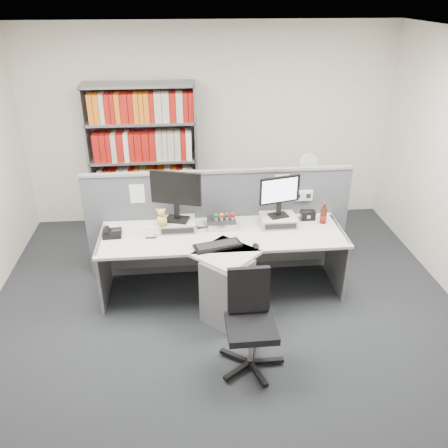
{
  "coord_description": "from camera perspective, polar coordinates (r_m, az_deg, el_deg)",
  "views": [
    {
      "loc": [
        -0.39,
        -3.54,
        3.07
      ],
      "look_at": [
        0.0,
        0.65,
        0.92
      ],
      "focal_mm": 37.5,
      "sensor_mm": 36.0,
      "label": 1
    }
  ],
  "objects": [
    {
      "name": "filing_cabinet",
      "position": [
        6.36,
        9.69,
        1.36
      ],
      "size": [
        0.45,
        0.61,
        0.7
      ],
      "color": "gray",
      "rests_on": "ground"
    },
    {
      "name": "desk_fan",
      "position": [
        6.11,
        10.16,
        6.87
      ],
      "size": [
        0.28,
        0.18,
        0.48
      ],
      "color": "white",
      "rests_on": "filing_cabinet"
    },
    {
      "name": "partition",
      "position": [
        5.38,
        -0.54,
        0.31
      ],
      "size": [
        3.0,
        0.08,
        1.27
      ],
      "color": "#52555D",
      "rests_on": "ground"
    },
    {
      "name": "monitor_riser_left",
      "position": [
        5.06,
        -5.68,
        -0.06
      ],
      "size": [
        0.38,
        0.31,
        0.1
      ],
      "color": "#BDB09C",
      "rests_on": "desk"
    },
    {
      "name": "monitor_left",
      "position": [
        4.91,
        -5.88,
        3.9
      ],
      "size": [
        0.53,
        0.24,
        0.55
      ],
      "color": "black",
      "rests_on": "monitor_riser_left"
    },
    {
      "name": "desk",
      "position": [
        4.9,
        0.06,
        -5.13
      ],
      "size": [
        2.6,
        1.2,
        0.72
      ],
      "color": "silver",
      "rests_on": "ground"
    },
    {
      "name": "office_chair",
      "position": [
        4.16,
        3.2,
        -11.42
      ],
      "size": [
        0.57,
        0.6,
        0.9
      ],
      "color": "silver",
      "rests_on": "ground"
    },
    {
      "name": "mouse",
      "position": [
        4.7,
        3.9,
        -2.69
      ],
      "size": [
        0.07,
        0.11,
        0.04
      ],
      "primitive_type": "ellipsoid",
      "color": "black",
      "rests_on": "desk"
    },
    {
      "name": "monitor_right",
      "position": [
        5.03,
        6.79,
        3.77
      ],
      "size": [
        0.45,
        0.19,
        0.46
      ],
      "color": "black",
      "rests_on": "monitor_riser_right"
    },
    {
      "name": "cola_bottle",
      "position": [
        5.26,
        12.03,
        1.02
      ],
      "size": [
        0.07,
        0.07,
        0.24
      ],
      "color": "#3F190A",
      "rests_on": "desk"
    },
    {
      "name": "desk_phone",
      "position": [
        5.04,
        -13.53,
        -1.09
      ],
      "size": [
        0.21,
        0.19,
        0.08
      ],
      "color": "black",
      "rests_on": "desk"
    },
    {
      "name": "monitor_riser_right",
      "position": [
        5.16,
        6.6,
        0.45
      ],
      "size": [
        0.38,
        0.31,
        0.1
      ],
      "color": "#BDB09C",
      "rests_on": "desk"
    },
    {
      "name": "figurines",
      "position": [
        5.05,
        0.04,
        1.02
      ],
      "size": [
        0.23,
        0.05,
        0.09
      ],
      "color": "#BDB09C",
      "rests_on": "desktop_pc"
    },
    {
      "name": "room_shell",
      "position": [
        3.78,
        0.92,
        7.32
      ],
      "size": [
        5.04,
        5.54,
        2.72
      ],
      "color": "silver",
      "rests_on": "ground"
    },
    {
      "name": "ground",
      "position": [
        4.7,
        0.75,
        -13.72
      ],
      "size": [
        5.5,
        5.5,
        0.0
      ],
      "primitive_type": "plane",
      "color": "#292C30",
      "rests_on": "ground"
    },
    {
      "name": "plush_toy",
      "position": [
        4.92,
        -7.62,
        0.7
      ],
      "size": [
        0.11,
        0.11,
        0.19
      ],
      "color": "gold",
      "rests_on": "monitor_riser_left"
    },
    {
      "name": "desktop_pc",
      "position": [
        5.1,
        -0.31,
        0.16
      ],
      "size": [
        0.3,
        0.27,
        0.08
      ],
      "color": "black",
      "rests_on": "desk"
    },
    {
      "name": "speaker",
      "position": [
        5.32,
        10.17,
        1.06
      ],
      "size": [
        0.16,
        0.09,
        0.11
      ],
      "primitive_type": "cube",
      "color": "black",
      "rests_on": "desk"
    },
    {
      "name": "keyboard",
      "position": [
        4.71,
        -0.79,
        -2.65
      ],
      "size": [
        0.51,
        0.29,
        0.03
      ],
      "color": "black",
      "rests_on": "desk"
    },
    {
      "name": "shelving_unit",
      "position": [
        6.35,
        -9.7,
        7.45
      ],
      "size": [
        1.41,
        0.4,
        2.0
      ],
      "color": "gray",
      "rests_on": "ground"
    },
    {
      "name": "desk_calendar",
      "position": [
        4.93,
        -8.95,
        -1.07
      ],
      "size": [
        0.1,
        0.08,
        0.12
      ],
      "color": "black",
      "rests_on": "desk"
    }
  ]
}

